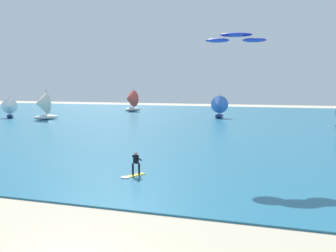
# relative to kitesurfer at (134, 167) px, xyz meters

# --- Properties ---
(ocean) EXTENTS (160.00, 90.00, 0.10)m
(ocean) POSITION_rel_kitesurfer_xyz_m (2.53, 38.48, -0.65)
(ocean) COLOR #236B89
(ocean) RESTS_ON ground
(kitesurfer) EXTENTS (1.41, 1.99, 1.67)m
(kitesurfer) POSITION_rel_kitesurfer_xyz_m (0.00, 0.00, 0.00)
(kitesurfer) COLOR yellow
(kitesurfer) RESTS_ON ocean
(kite) EXTENTS (4.90, 2.51, 0.71)m
(kite) POSITION_rel_kitesurfer_xyz_m (6.06, 6.22, 9.27)
(kite) COLOR #1E33B2
(sailboat_outermost) EXTENTS (3.47, 4.08, 4.73)m
(sailboat_outermost) POSITION_rel_kitesurfer_xyz_m (-1.76, 45.93, 1.56)
(sailboat_outermost) COLOR navy
(sailboat_outermost) RESTS_ON ocean
(sailboat_near_shore) EXTENTS (3.48, 3.71, 4.13)m
(sailboat_near_shore) POSITION_rel_kitesurfer_xyz_m (-39.86, 34.43, 1.29)
(sailboat_near_shore) COLOR navy
(sailboat_near_shore) RESTS_ON ocean
(sailboat_far_right) EXTENTS (4.52, 5.00, 5.56)m
(sailboat_far_right) POSITION_rel_kitesurfer_xyz_m (-24.64, 57.41, 1.94)
(sailboat_far_right) COLOR silver
(sailboat_far_right) RESTS_ON ocean
(sailboat_anchored_offshore) EXTENTS (4.53, 4.94, 5.49)m
(sailboat_anchored_offshore) POSITION_rel_kitesurfer_xyz_m (-31.31, 32.81, 1.91)
(sailboat_anchored_offshore) COLOR white
(sailboat_anchored_offshore) RESTS_ON ocean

